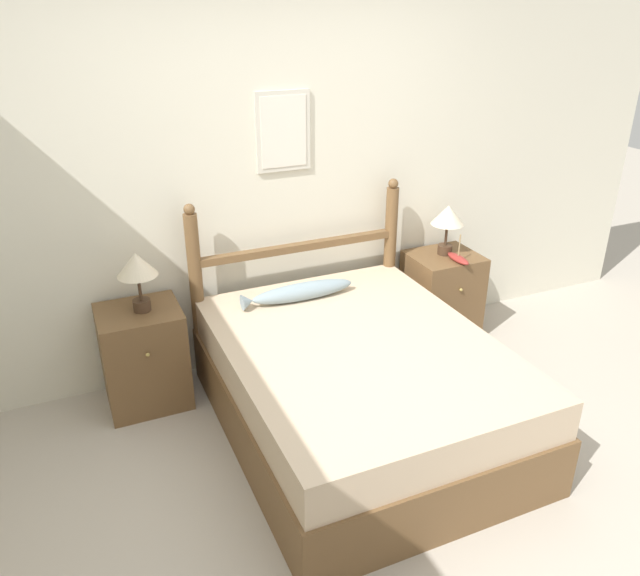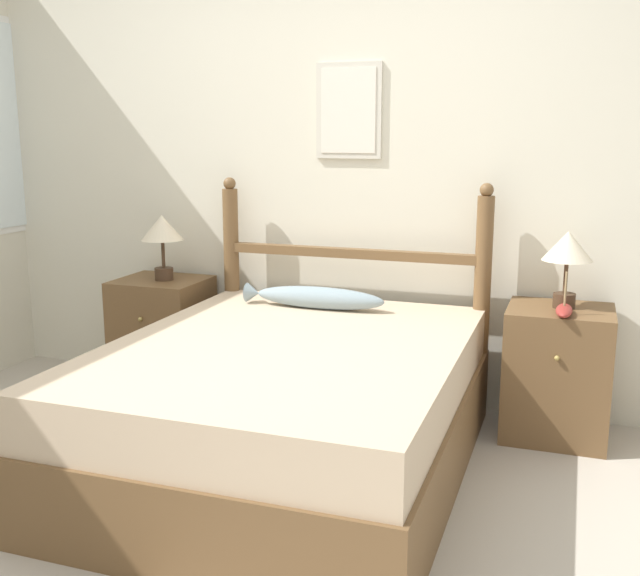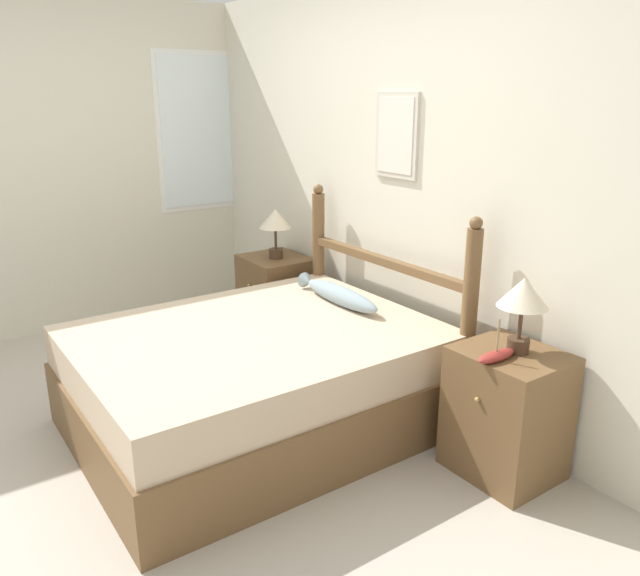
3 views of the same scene
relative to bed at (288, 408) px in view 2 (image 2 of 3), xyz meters
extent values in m
plane|color=#B7AD9E|center=(-0.16, -0.65, -0.29)|extent=(16.00, 16.00, 0.00)
cube|color=beige|center=(-0.16, 1.08, 0.98)|extent=(6.40, 0.06, 2.55)
cube|color=beige|center=(-0.05, 1.04, 1.30)|extent=(0.36, 0.02, 0.50)
cube|color=silver|center=(-0.05, 1.02, 1.30)|extent=(0.30, 0.01, 0.44)
cube|color=brown|center=(0.00, 0.00, -0.11)|extent=(1.51, 1.93, 0.36)
cube|color=#CCB293|center=(0.00, 0.00, 0.18)|extent=(1.47, 1.89, 0.23)
cylinder|color=brown|center=(-0.71, 0.92, 0.29)|extent=(0.09, 0.09, 1.17)
sphere|color=brown|center=(-0.71, 0.92, 0.91)|extent=(0.07, 0.07, 0.07)
cylinder|color=brown|center=(0.71, 0.92, 0.29)|extent=(0.09, 0.09, 1.17)
sphere|color=brown|center=(0.71, 0.92, 0.91)|extent=(0.07, 0.07, 0.07)
cube|color=brown|center=(0.00, 0.92, 0.55)|extent=(1.42, 0.06, 0.05)
cube|color=brown|center=(-1.10, 0.80, 0.03)|extent=(0.50, 0.44, 0.65)
sphere|color=tan|center=(-1.10, 0.57, 0.18)|extent=(0.02, 0.02, 0.02)
cube|color=brown|center=(1.10, 0.80, 0.03)|extent=(0.50, 0.44, 0.65)
sphere|color=tan|center=(1.10, 0.57, 0.18)|extent=(0.02, 0.02, 0.02)
cylinder|color=#422D1E|center=(-1.08, 0.79, 0.40)|extent=(0.11, 0.11, 0.07)
cylinder|color=#422D1E|center=(-1.08, 0.79, 0.51)|extent=(0.02, 0.02, 0.16)
cone|color=beige|center=(-1.08, 0.79, 0.66)|extent=(0.24, 0.24, 0.14)
cylinder|color=#422D1E|center=(1.11, 0.82, 0.40)|extent=(0.11, 0.11, 0.07)
cylinder|color=#422D1E|center=(1.11, 0.82, 0.51)|extent=(0.02, 0.02, 0.16)
cone|color=beige|center=(1.11, 0.82, 0.66)|extent=(0.24, 0.24, 0.14)
ellipsoid|color=maroon|center=(1.12, 0.66, 0.38)|extent=(0.07, 0.23, 0.05)
cylinder|color=#997F56|center=(1.12, 0.66, 0.49)|extent=(0.01, 0.01, 0.16)
ellipsoid|color=#8499A3|center=(-0.08, 0.65, 0.36)|extent=(0.69, 0.13, 0.11)
cone|color=#8499A3|center=(-0.46, 0.65, 0.36)|extent=(0.07, 0.10, 0.10)
camera|label=1|loc=(-1.44, -2.71, 2.08)|focal=35.00mm
camera|label=2|loc=(1.16, -2.90, 1.20)|focal=42.00mm
camera|label=3|loc=(2.83, -1.55, 1.55)|focal=35.00mm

